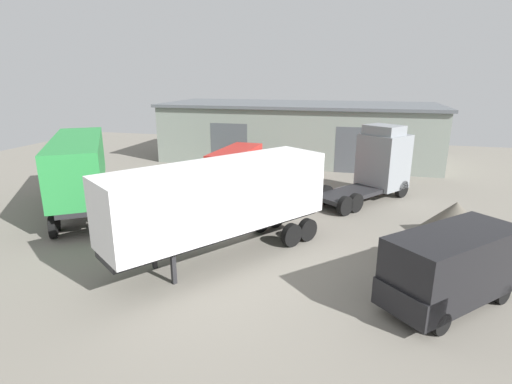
{
  "coord_description": "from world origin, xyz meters",
  "views": [
    {
      "loc": [
        5.26,
        -17.53,
        7.37
      ],
      "look_at": [
        0.34,
        1.63,
        1.6
      ],
      "focal_mm": 28.0,
      "sensor_mm": 36.0,
      "label": 1
    }
  ],
  "objects_px": {
    "container_trailer_green": "(79,165)",
    "delivery_van_black": "(449,267)",
    "container_trailer_blue": "(221,198)",
    "oil_drum": "(407,248)",
    "gravel_pile": "(455,220)",
    "tractor_unit_grey": "(378,164)",
    "delivery_van_red": "(236,166)"
  },
  "relations": [
    {
      "from": "container_trailer_green",
      "to": "delivery_van_black",
      "type": "distance_m",
      "value": 19.06
    },
    {
      "from": "container_trailer_blue",
      "to": "oil_drum",
      "type": "bearing_deg",
      "value": 139.63
    },
    {
      "from": "delivery_van_black",
      "to": "oil_drum",
      "type": "distance_m",
      "value": 3.8
    },
    {
      "from": "container_trailer_blue",
      "to": "gravel_pile",
      "type": "relative_size",
      "value": 2.59
    },
    {
      "from": "oil_drum",
      "to": "tractor_unit_grey",
      "type": "bearing_deg",
      "value": 96.38
    },
    {
      "from": "tractor_unit_grey",
      "to": "container_trailer_green",
      "type": "xyz_separation_m",
      "value": [
        -16.32,
        -6.82,
        0.47
      ]
    },
    {
      "from": "delivery_van_red",
      "to": "gravel_pile",
      "type": "distance_m",
      "value": 13.98
    },
    {
      "from": "container_trailer_green",
      "to": "delivery_van_red",
      "type": "distance_m",
      "value": 9.91
    },
    {
      "from": "tractor_unit_grey",
      "to": "delivery_van_black",
      "type": "distance_m",
      "value": 12.67
    },
    {
      "from": "container_trailer_green",
      "to": "gravel_pile",
      "type": "xyz_separation_m",
      "value": [
        19.67,
        0.78,
        -1.71
      ]
    },
    {
      "from": "delivery_van_red",
      "to": "container_trailer_blue",
      "type": "bearing_deg",
      "value": -162.06
    },
    {
      "from": "container_trailer_green",
      "to": "delivery_van_red",
      "type": "bearing_deg",
      "value": -80.0
    },
    {
      "from": "delivery_van_black",
      "to": "delivery_van_red",
      "type": "xyz_separation_m",
      "value": [
        -11.06,
        12.53,
        0.04
      ]
    },
    {
      "from": "delivery_van_black",
      "to": "delivery_van_red",
      "type": "height_order",
      "value": "delivery_van_red"
    },
    {
      "from": "tractor_unit_grey",
      "to": "gravel_pile",
      "type": "bearing_deg",
      "value": -114.02
    },
    {
      "from": "container_trailer_blue",
      "to": "delivery_van_black",
      "type": "relative_size",
      "value": 1.88
    },
    {
      "from": "container_trailer_green",
      "to": "delivery_van_red",
      "type": "relative_size",
      "value": 1.62
    },
    {
      "from": "tractor_unit_grey",
      "to": "container_trailer_green",
      "type": "height_order",
      "value": "tractor_unit_grey"
    },
    {
      "from": "container_trailer_blue",
      "to": "delivery_van_red",
      "type": "distance_m",
      "value": 11.13
    },
    {
      "from": "container_trailer_green",
      "to": "container_trailer_blue",
      "type": "relative_size",
      "value": 1.03
    },
    {
      "from": "container_trailer_blue",
      "to": "delivery_van_red",
      "type": "xyz_separation_m",
      "value": [
        -2.67,
        10.74,
        -1.13
      ]
    },
    {
      "from": "container_trailer_blue",
      "to": "delivery_van_black",
      "type": "xyz_separation_m",
      "value": [
        8.4,
        -1.79,
        -1.17
      ]
    },
    {
      "from": "delivery_van_black",
      "to": "container_trailer_blue",
      "type": "bearing_deg",
      "value": -57.31
    },
    {
      "from": "container_trailer_green",
      "to": "gravel_pile",
      "type": "relative_size",
      "value": 2.67
    },
    {
      "from": "container_trailer_blue",
      "to": "delivery_van_red",
      "type": "bearing_deg",
      "value": -129.77
    },
    {
      "from": "tractor_unit_grey",
      "to": "oil_drum",
      "type": "height_order",
      "value": "tractor_unit_grey"
    },
    {
      "from": "tractor_unit_grey",
      "to": "delivery_van_red",
      "type": "bearing_deg",
      "value": 126.9
    },
    {
      "from": "container_trailer_green",
      "to": "container_trailer_blue",
      "type": "xyz_separation_m",
      "value": [
        9.75,
        -3.91,
        -0.02
      ]
    },
    {
      "from": "container_trailer_green",
      "to": "container_trailer_blue",
      "type": "height_order",
      "value": "container_trailer_green"
    },
    {
      "from": "gravel_pile",
      "to": "oil_drum",
      "type": "bearing_deg",
      "value": -129.11
    },
    {
      "from": "delivery_van_black",
      "to": "oil_drum",
      "type": "relative_size",
      "value": 5.61
    },
    {
      "from": "tractor_unit_grey",
      "to": "delivery_van_black",
      "type": "xyz_separation_m",
      "value": [
        1.83,
        -12.52,
        -0.71
      ]
    }
  ]
}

